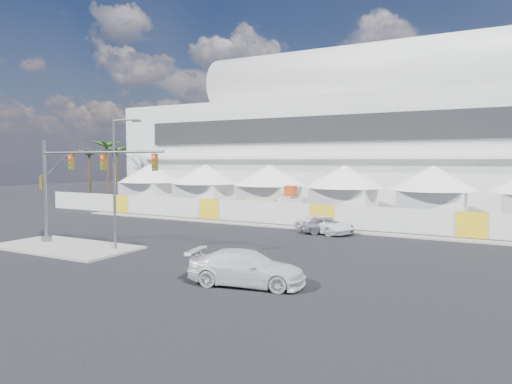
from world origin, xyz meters
The scene contains 13 objects.
ground centered at (0.00, 0.00, 0.00)m, with size 160.00×160.00×0.00m, color black.
median_island centered at (-6.00, -3.00, 0.07)m, with size 10.00×5.00×0.15m, color gray.
far_curb centered at (20.00, 12.50, 0.06)m, with size 80.00×1.20×0.12m, color gray.
stadium centered at (8.71, 41.50, 9.45)m, with size 80.00×24.80×21.98m.
tent_row centered at (0.50, 24.00, 3.15)m, with size 53.40×8.40×5.40m.
hoarding_fence centered at (6.00, 14.50, 1.00)m, with size 70.00×0.25×2.00m, color silver.
palm_cluster centered at (-33.46, 29.50, 6.88)m, with size 10.60×10.60×8.55m.
sedan_silver centered at (7.71, 11.02, 0.71)m, with size 4.17×1.68×1.42m, color #AFAEB3.
pickup_curb centered at (7.31, 11.27, 0.71)m, with size 5.08×2.34×1.41m, color white.
pickup_near centered at (9.27, -5.17, 0.82)m, with size 5.64×2.29×1.64m, color silver.
traffic_mast centered at (-6.26, -2.39, 4.23)m, with size 11.11×0.70×7.18m.
streetlight_median centered at (-2.04, -2.09, 5.03)m, with size 2.35×0.24×8.49m.
boom_lift centered at (-1.66, 16.51, 0.94)m, with size 7.00×2.02×3.50m.
Camera 1 is at (19.68, -23.77, 5.92)m, focal length 32.00 mm.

